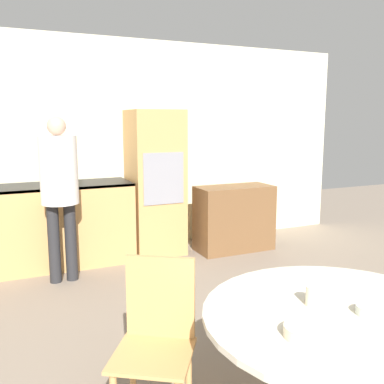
# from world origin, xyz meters

# --- Properties ---
(wall_back) EXTENTS (6.53, 0.05, 2.60)m
(wall_back) POSITION_xyz_m (0.00, 5.35, 1.30)
(wall_back) COLOR beige
(wall_back) RESTS_ON ground_plane
(kitchen_counter) EXTENTS (2.48, 0.60, 0.93)m
(kitchen_counter) POSITION_xyz_m (-1.17, 5.00, 0.48)
(kitchen_counter) COLOR tan
(kitchen_counter) RESTS_ON ground_plane
(oven_unit) EXTENTS (0.61, 0.59, 1.74)m
(oven_unit) POSITION_xyz_m (0.41, 5.01, 0.87)
(oven_unit) COLOR tan
(oven_unit) RESTS_ON ground_plane
(sideboard) EXTENTS (0.96, 0.45, 0.81)m
(sideboard) POSITION_xyz_m (1.34, 4.70, 0.41)
(sideboard) COLOR brown
(sideboard) RESTS_ON ground_plane
(dining_table) EXTENTS (1.33, 1.33, 0.73)m
(dining_table) POSITION_xyz_m (0.12, 1.57, 0.53)
(dining_table) COLOR brown
(dining_table) RESTS_ON ground_plane
(chair_far_left) EXTENTS (0.55, 0.55, 0.90)m
(chair_far_left) POSITION_xyz_m (-0.60, 2.15, 0.50)
(chair_far_left) COLOR tan
(chair_far_left) RESTS_ON ground_plane
(person_standing) EXTENTS (0.37, 0.37, 1.66)m
(person_standing) POSITION_xyz_m (-0.77, 4.48, 1.02)
(person_standing) COLOR #262628
(person_standing) RESTS_ON ground_plane
(cup) EXTENTS (0.08, 0.08, 0.10)m
(cup) POSITION_xyz_m (0.06, 1.70, 0.78)
(cup) COLOR beige
(cup) RESTS_ON dining_table
(bowl_near) EXTENTS (0.19, 0.19, 0.05)m
(bowl_near) POSITION_xyz_m (-0.18, 1.46, 0.75)
(bowl_near) COLOR beige
(bowl_near) RESTS_ON dining_table
(bowl_far) EXTENTS (0.13, 0.13, 0.05)m
(bowl_far) POSITION_xyz_m (0.23, 1.51, 0.75)
(bowl_far) COLOR silver
(bowl_far) RESTS_ON dining_table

